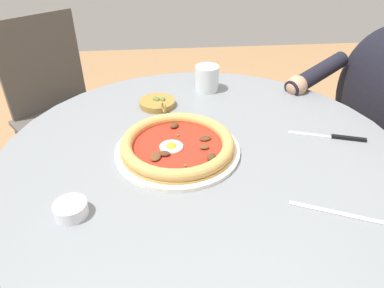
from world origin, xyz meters
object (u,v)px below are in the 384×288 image
(dining_table, at_px, (202,200))
(olive_pan, at_px, (158,103))
(water_glass, at_px, (207,80))
(fork_utensil, at_px, (338,213))
(ramekin_capers, at_px, (71,209))
(diner_person, at_px, (370,145))
(cafe_chair_spare_far, at_px, (59,103))
(steak_knife, at_px, (338,137))
(pizza_on_plate, at_px, (177,145))

(dining_table, height_order, olive_pan, olive_pan)
(water_glass, height_order, fork_utensil, water_glass)
(ramekin_capers, xyz_separation_m, diner_person, (-0.52, 0.97, -0.26))
(olive_pan, xyz_separation_m, cafe_chair_spare_far, (-0.45, -0.43, -0.21))
(steak_knife, distance_m, cafe_chair_spare_far, 1.15)
(cafe_chair_spare_far, bearing_deg, ramekin_capers, 16.20)
(ramekin_capers, height_order, diner_person, diner_person)
(dining_table, relative_size, fork_utensil, 5.77)
(pizza_on_plate, distance_m, water_glass, 0.37)
(fork_utensil, distance_m, diner_person, 0.76)
(pizza_on_plate, height_order, diner_person, diner_person)
(water_glass, height_order, ramekin_capers, water_glass)
(dining_table, xyz_separation_m, water_glass, (-0.35, 0.05, 0.20))
(water_glass, distance_m, fork_utensil, 0.63)
(water_glass, bearing_deg, olive_pan, -58.64)
(diner_person, bearing_deg, dining_table, -64.83)
(pizza_on_plate, bearing_deg, dining_table, 86.41)
(pizza_on_plate, height_order, steak_knife, pizza_on_plate)
(pizza_on_plate, bearing_deg, water_glass, 161.20)
(olive_pan, distance_m, fork_utensil, 0.61)
(pizza_on_plate, bearing_deg, cafe_chair_spare_far, -145.32)
(ramekin_capers, bearing_deg, olive_pan, 158.71)
(pizza_on_plate, xyz_separation_m, olive_pan, (-0.25, -0.05, -0.01))
(ramekin_capers, relative_size, diner_person, 0.06)
(olive_pan, bearing_deg, fork_utensil, 35.31)
(dining_table, bearing_deg, pizza_on_plate, -93.59)
(ramekin_capers, bearing_deg, pizza_on_plate, 132.27)
(dining_table, bearing_deg, steak_knife, 93.55)
(water_glass, relative_size, steak_knife, 0.43)
(fork_utensil, bearing_deg, diner_person, 142.01)
(olive_pan, bearing_deg, dining_table, 23.70)
(steak_knife, bearing_deg, pizza_on_plate, -87.52)
(steak_knife, bearing_deg, cafe_chair_spare_far, -126.74)
(fork_utensil, xyz_separation_m, diner_person, (-0.56, 0.44, -0.24))
(diner_person, relative_size, cafe_chair_spare_far, 1.24)
(dining_table, height_order, diner_person, diner_person)
(pizza_on_plate, xyz_separation_m, diner_person, (-0.32, 0.75, -0.26))
(olive_pan, relative_size, cafe_chair_spare_far, 0.15)
(dining_table, relative_size, olive_pan, 7.76)
(pizza_on_plate, relative_size, olive_pan, 2.35)
(dining_table, height_order, cafe_chair_spare_far, cafe_chair_spare_far)
(dining_table, bearing_deg, olive_pan, -156.30)
(olive_pan, bearing_deg, diner_person, 94.98)
(fork_utensil, xyz_separation_m, cafe_chair_spare_far, (-0.94, -0.79, -0.20))
(ramekin_capers, bearing_deg, diner_person, 118.14)
(pizza_on_plate, height_order, ramekin_capers, pizza_on_plate)
(ramekin_capers, height_order, cafe_chair_spare_far, cafe_chair_spare_far)
(steak_knife, relative_size, ramekin_capers, 2.92)
(water_glass, xyz_separation_m, olive_pan, (0.10, -0.16, -0.03))
(water_glass, bearing_deg, pizza_on_plate, -18.80)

